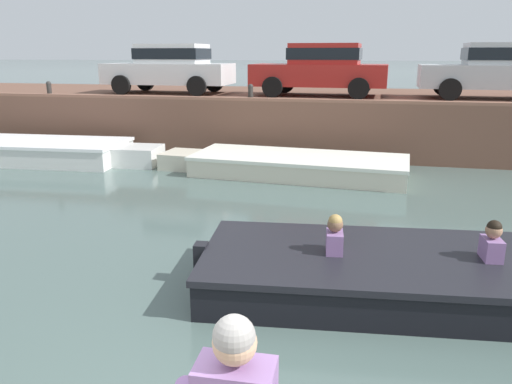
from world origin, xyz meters
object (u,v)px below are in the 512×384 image
object	(u,v)px
motorboat_passing	(441,276)
car_left_inner_red	(322,67)
car_leftmost_white	(170,66)
mooring_bollard_west	(49,88)
car_centre_silver	(500,68)
mooring_bollard_mid	(251,91)
boat_moored_central_cream	(289,165)
boat_moored_west_white	(35,151)

from	to	relation	value
motorboat_passing	car_left_inner_red	world-z (taller)	car_left_inner_red
car_leftmost_white	mooring_bollard_west	size ratio (longest dim) A/B	9.06
car_leftmost_white	car_left_inner_red	distance (m)	4.86
car_left_inner_red	car_centre_silver	world-z (taller)	same
motorboat_passing	car_centre_silver	bearing A→B (deg)	74.99
motorboat_passing	car_centre_silver	xyz separation A→B (m)	(2.60, 9.69, 2.18)
car_leftmost_white	mooring_bollard_mid	size ratio (longest dim) A/B	9.06
car_leftmost_white	car_centre_silver	distance (m)	9.86
boat_moored_central_cream	car_centre_silver	world-z (taller)	car_centre_silver
boat_moored_central_cream	mooring_bollard_west	bearing A→B (deg)	165.68
car_centre_silver	car_left_inner_red	bearing A→B (deg)	-179.99
boat_moored_central_cream	car_left_inner_red	world-z (taller)	car_left_inner_red
car_left_inner_red	car_leftmost_white	bearing A→B (deg)	179.97
car_leftmost_white	car_left_inner_red	world-z (taller)	same
boat_moored_central_cream	mooring_bollard_mid	xyz separation A→B (m)	(-1.40, 1.96, 1.59)
mooring_bollard_mid	motorboat_passing	bearing A→B (deg)	-61.79
car_left_inner_red	mooring_bollard_west	distance (m)	8.27
boat_moored_west_white	car_centre_silver	size ratio (longest dim) A/B	1.57
car_left_inner_red	car_centre_silver	xyz separation A→B (m)	(5.00, 0.00, -0.00)
boat_moored_central_cream	boat_moored_west_white	bearing A→B (deg)	179.29
motorboat_passing	car_leftmost_white	bearing A→B (deg)	126.87
boat_moored_west_white	car_left_inner_red	distance (m)	8.58
car_leftmost_white	mooring_bollard_west	distance (m)	3.75
car_leftmost_white	car_left_inner_red	xyz separation A→B (m)	(4.86, -0.00, 0.00)
car_left_inner_red	car_centre_silver	bearing A→B (deg)	0.01
car_left_inner_red	mooring_bollard_west	xyz separation A→B (m)	(-8.02, -1.92, -0.61)
boat_moored_west_white	car_leftmost_white	size ratio (longest dim) A/B	1.65
boat_moored_central_cream	car_left_inner_red	distance (m)	4.47
car_centre_silver	car_leftmost_white	bearing A→B (deg)	179.99
car_left_inner_red	car_centre_silver	size ratio (longest dim) A/B	0.96
motorboat_passing	mooring_bollard_west	world-z (taller)	mooring_bollard_west
boat_moored_central_cream	mooring_bollard_west	xyz separation A→B (m)	(-7.66, 1.96, 1.59)
boat_moored_central_cream	car_left_inner_red	xyz separation A→B (m)	(0.36, 3.88, 2.20)
mooring_bollard_west	boat_moored_west_white	bearing A→B (deg)	-71.26
car_left_inner_red	car_centre_silver	distance (m)	5.00
car_left_inner_red	mooring_bollard_mid	size ratio (longest dim) A/B	9.19
motorboat_passing	mooring_bollard_west	bearing A→B (deg)	143.33
car_leftmost_white	car_centre_silver	size ratio (longest dim) A/B	0.95
boat_moored_central_cream	mooring_bollard_mid	bearing A→B (deg)	125.59
boat_moored_central_cream	motorboat_passing	size ratio (longest dim) A/B	0.95
car_left_inner_red	mooring_bollard_west	bearing A→B (deg)	-166.52
boat_moored_central_cream	car_centre_silver	xyz separation A→B (m)	(5.36, 3.88, 2.20)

